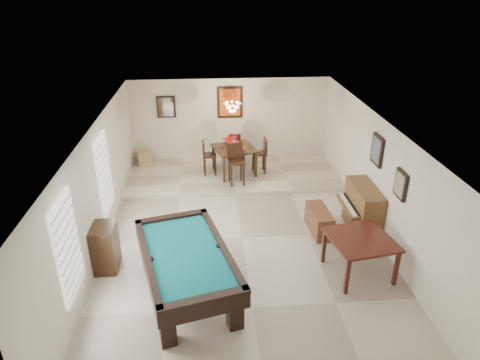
{
  "coord_description": "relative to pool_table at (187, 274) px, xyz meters",
  "views": [
    {
      "loc": [
        -0.68,
        -8.07,
        5.29
      ],
      "look_at": [
        0.0,
        0.6,
        1.15
      ],
      "focal_mm": 32.0,
      "sensor_mm": 36.0,
      "label": 1
    }
  ],
  "objects": [
    {
      "name": "ground_plane",
      "position": [
        1.15,
        1.77,
        -0.46
      ],
      "size": [
        6.0,
        9.0,
        0.02
      ],
      "primitive_type": "cube",
      "color": "beige"
    },
    {
      "name": "wall_back",
      "position": [
        1.15,
        6.27,
        0.85
      ],
      "size": [
        6.0,
        0.04,
        2.6
      ],
      "primitive_type": "cube",
      "color": "silver",
      "rests_on": "ground_plane"
    },
    {
      "name": "wall_front",
      "position": [
        1.15,
        -2.73,
        0.85
      ],
      "size": [
        6.0,
        0.04,
        2.6
      ],
      "primitive_type": "cube",
      "color": "silver",
      "rests_on": "ground_plane"
    },
    {
      "name": "wall_left",
      "position": [
        -1.85,
        1.77,
        0.85
      ],
      "size": [
        0.04,
        9.0,
        2.6
      ],
      "primitive_type": "cube",
      "color": "silver",
      "rests_on": "ground_plane"
    },
    {
      "name": "wall_right",
      "position": [
        4.15,
        1.77,
        0.85
      ],
      "size": [
        0.04,
        9.0,
        2.6
      ],
      "primitive_type": "cube",
      "color": "silver",
      "rests_on": "ground_plane"
    },
    {
      "name": "ceiling",
      "position": [
        1.15,
        1.77,
        2.15
      ],
      "size": [
        6.0,
        9.0,
        0.04
      ],
      "primitive_type": "cube",
      "color": "white",
      "rests_on": "wall_back"
    },
    {
      "name": "dining_step",
      "position": [
        1.15,
        5.02,
        -0.39
      ],
      "size": [
        6.0,
        2.5,
        0.12
      ],
      "primitive_type": "cube",
      "color": "beige",
      "rests_on": "ground_plane"
    },
    {
      "name": "window_left_front",
      "position": [
        -1.82,
        -0.43,
        0.95
      ],
      "size": [
        0.06,
        1.0,
        1.7
      ],
      "primitive_type": "cube",
      "color": "white",
      "rests_on": "wall_left"
    },
    {
      "name": "window_left_rear",
      "position": [
        -1.82,
        2.37,
        0.95
      ],
      "size": [
        0.06,
        1.0,
        1.7
      ],
      "primitive_type": "cube",
      "color": "white",
      "rests_on": "wall_left"
    },
    {
      "name": "pool_table",
      "position": [
        0.0,
        0.0,
        0.0
      ],
      "size": [
        2.08,
        2.96,
        0.89
      ],
      "primitive_type": null,
      "rotation": [
        0.0,
        0.0,
        0.25
      ],
      "color": "black",
      "rests_on": "ground_plane"
    },
    {
      "name": "square_table",
      "position": [
        3.31,
        0.35,
        -0.05
      ],
      "size": [
        1.33,
        1.33,
        0.8
      ],
      "primitive_type": null,
      "rotation": [
        0.0,
        0.0,
        0.17
      ],
      "color": "#36130D",
      "rests_on": "ground_plane"
    },
    {
      "name": "upright_piano",
      "position": [
        3.76,
        1.88,
        0.1
      ],
      "size": [
        0.74,
        1.32,
        1.1
      ],
      "primitive_type": null,
      "color": "brown",
      "rests_on": "ground_plane"
    },
    {
      "name": "piano_bench",
      "position": [
        2.92,
        1.9,
        -0.17
      ],
      "size": [
        0.45,
        1.02,
        0.56
      ],
      "primitive_type": "cube",
      "rotation": [
        0.0,
        0.0,
        0.06
      ],
      "color": "brown",
      "rests_on": "ground_plane"
    },
    {
      "name": "apothecary_chest",
      "position": [
        -1.62,
        0.91,
        0.03
      ],
      "size": [
        0.43,
        0.64,
        0.96
      ],
      "primitive_type": "cube",
      "color": "black",
      "rests_on": "ground_plane"
    },
    {
      "name": "dining_table",
      "position": [
        1.2,
        5.04,
        0.13
      ],
      "size": [
        1.37,
        1.37,
        0.91
      ],
      "primitive_type": null,
      "rotation": [
        0.0,
        0.0,
        0.29
      ],
      "color": "black",
      "rests_on": "dining_step"
    },
    {
      "name": "flower_vase",
      "position": [
        1.2,
        5.04,
        0.7
      ],
      "size": [
        0.15,
        0.15,
        0.24
      ],
      "primitive_type": null,
      "rotation": [
        0.0,
        0.0,
        -0.12
      ],
      "color": "#A20D19",
      "rests_on": "dining_table"
    },
    {
      "name": "dining_chair_south",
      "position": [
        1.21,
        4.32,
        0.24
      ],
      "size": [
        0.47,
        0.47,
        1.13
      ],
      "primitive_type": null,
      "rotation": [
        0.0,
        0.0,
        0.14
      ],
      "color": "black",
      "rests_on": "dining_step"
    },
    {
      "name": "dining_chair_north",
      "position": [
        1.25,
        5.78,
        0.16
      ],
      "size": [
        0.37,
        0.37,
        0.98
      ],
      "primitive_type": null,
      "rotation": [
        0.0,
        0.0,
        3.13
      ],
      "color": "black",
      "rests_on": "dining_step"
    },
    {
      "name": "dining_chair_west",
      "position": [
        0.49,
        5.03,
        0.18
      ],
      "size": [
        0.39,
        0.39,
        1.0
      ],
      "primitive_type": null,
      "rotation": [
        0.0,
        0.0,
        1.63
      ],
      "color": "black",
      "rests_on": "dining_step"
    },
    {
      "name": "dining_chair_east",
      "position": [
        1.91,
        5.04,
        0.19
      ],
      "size": [
        0.4,
        0.4,
        1.03
      ],
      "primitive_type": null,
      "rotation": [
        0.0,
        0.0,
        -1.52
      ],
      "color": "black",
      "rests_on": "dining_step"
    },
    {
      "name": "corner_bench",
      "position": [
        -1.49,
        5.89,
        -0.12
      ],
      "size": [
        0.45,
        0.53,
        0.41
      ],
      "primitive_type": "cube",
      "rotation": [
        0.0,
        0.0,
        0.21
      ],
      "color": "tan",
      "rests_on": "dining_step"
    },
    {
      "name": "chandelier",
      "position": [
        1.15,
        4.97,
        1.75
      ],
      "size": [
        0.44,
        0.44,
        0.6
      ],
      "primitive_type": null,
      "color": "#FFE5B2",
      "rests_on": "ceiling"
    },
    {
      "name": "back_painting",
      "position": [
        1.15,
        6.23,
        1.45
      ],
      "size": [
        0.75,
        0.06,
        0.95
      ],
      "primitive_type": "cube",
      "color": "#D84C14",
      "rests_on": "wall_back"
    },
    {
      "name": "back_mirror",
      "position": [
        -0.75,
        6.23,
        1.35
      ],
      "size": [
        0.55,
        0.06,
        0.65
      ],
      "primitive_type": "cube",
      "color": "white",
      "rests_on": "wall_back"
    },
    {
      "name": "right_picture_upper",
      "position": [
        4.11,
        2.07,
        1.45
      ],
      "size": [
        0.06,
        0.55,
        0.65
      ],
      "primitive_type": "cube",
      "color": "slate",
      "rests_on": "wall_right"
    },
    {
      "name": "right_picture_lower",
      "position": [
        4.11,
        0.77,
        1.25
      ],
      "size": [
        0.06,
        0.45,
        0.55
      ],
      "primitive_type": "cube",
      "color": "gray",
      "rests_on": "wall_right"
    }
  ]
}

